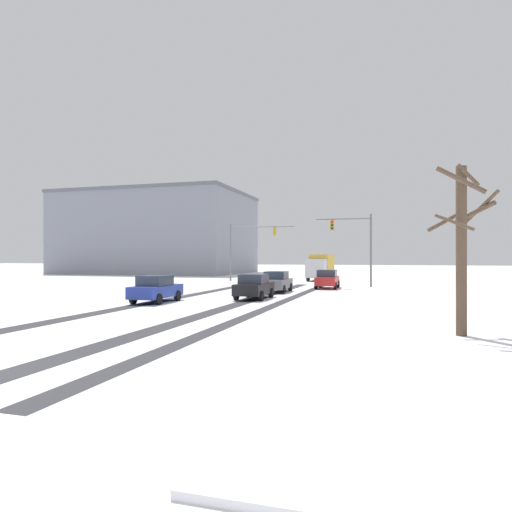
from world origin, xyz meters
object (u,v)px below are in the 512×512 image
at_px(car_blue_fourth, 156,289).
at_px(office_building_far_left_block, 158,234).
at_px(car_black_third, 254,286).
at_px(traffic_signal_far_left, 248,241).
at_px(box_truck_delivery, 321,266).
at_px(car_red_lead, 327,279).
at_px(traffic_signal_near_right, 356,239).
at_px(bare_tree_sidewalk_near, 462,242).
at_px(car_grey_second, 277,282).

xyz_separation_m(car_blue_fourth, office_building_far_left_block, (-24.48, 45.16, 5.88)).
distance_m(car_black_third, car_blue_fourth, 6.30).
distance_m(traffic_signal_far_left, box_truck_delivery, 9.14).
relative_size(car_blue_fourth, office_building_far_left_block, 0.14).
distance_m(traffic_signal_far_left, car_black_third, 22.23).
bearing_deg(car_blue_fourth, car_red_lead, 61.40).
bearing_deg(box_truck_delivery, car_black_third, -91.23).
distance_m(traffic_signal_near_right, office_building_far_left_block, 45.35).
distance_m(traffic_signal_far_left, car_blue_fourth, 24.97).
height_order(car_blue_fourth, bare_tree_sidewalk_near, bare_tree_sidewalk_near).
height_order(traffic_signal_near_right, car_red_lead, traffic_signal_near_right).
bearing_deg(traffic_signal_near_right, car_blue_fourth, -122.66).
height_order(car_grey_second, box_truck_delivery, box_truck_delivery).
bearing_deg(traffic_signal_near_right, office_building_far_left_block, 140.67).
relative_size(car_grey_second, bare_tree_sidewalk_near, 0.70).
height_order(car_black_third, car_blue_fourth, same).
bearing_deg(traffic_signal_near_right, car_black_third, -113.71).
bearing_deg(box_truck_delivery, car_grey_second, -91.49).
relative_size(car_red_lead, bare_tree_sidewalk_near, 0.70).
relative_size(bare_tree_sidewalk_near, office_building_far_left_block, 0.20).
distance_m(box_truck_delivery, office_building_far_left_block, 34.47).
height_order(car_grey_second, bare_tree_sidewalk_near, bare_tree_sidewalk_near).
bearing_deg(car_black_third, bare_tree_sidewalk_near, -45.71).
relative_size(car_grey_second, car_blue_fourth, 1.00).
relative_size(car_red_lead, box_truck_delivery, 0.55).
height_order(traffic_signal_far_left, car_red_lead, traffic_signal_far_left).
distance_m(car_grey_second, bare_tree_sidewalk_near, 20.41).
relative_size(traffic_signal_near_right, car_red_lead, 1.57).
relative_size(traffic_signal_near_right, box_truck_delivery, 0.87).
height_order(traffic_signal_far_left, bare_tree_sidewalk_near, traffic_signal_far_left).
xyz_separation_m(traffic_signal_far_left, car_grey_second, (6.99, -14.89, -3.69)).
xyz_separation_m(car_grey_second, car_blue_fourth, (-5.04, -9.73, 0.00)).
xyz_separation_m(car_grey_second, car_black_third, (-0.04, -5.90, 0.00)).
xyz_separation_m(car_red_lead, office_building_far_left_block, (-32.70, 30.08, 5.88)).
relative_size(car_red_lead, car_blue_fourth, 1.00).
bearing_deg(car_red_lead, car_grey_second, -120.69).
height_order(traffic_signal_near_right, box_truck_delivery, traffic_signal_near_right).
height_order(traffic_signal_far_left, box_truck_delivery, traffic_signal_far_left).
distance_m(traffic_signal_near_right, car_black_third, 14.23).
bearing_deg(car_black_third, car_blue_fourth, -142.56).
height_order(car_black_third, bare_tree_sidewalk_near, bare_tree_sidewalk_near).
distance_m(car_red_lead, bare_tree_sidewalk_near, 23.85).
bearing_deg(bare_tree_sidewalk_near, box_truck_delivery, 105.94).
height_order(car_red_lead, bare_tree_sidewalk_near, bare_tree_sidewalk_near).
distance_m(car_red_lead, car_blue_fourth, 17.17).
bearing_deg(car_blue_fourth, office_building_far_left_block, 118.46).
relative_size(traffic_signal_far_left, car_blue_fourth, 1.79).
relative_size(traffic_signal_near_right, office_building_far_left_block, 0.22).
bearing_deg(office_building_far_left_block, traffic_signal_near_right, -39.33).
distance_m(car_grey_second, car_blue_fourth, 10.96).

